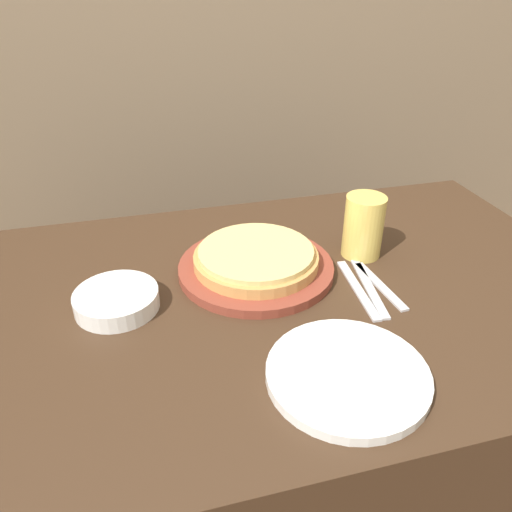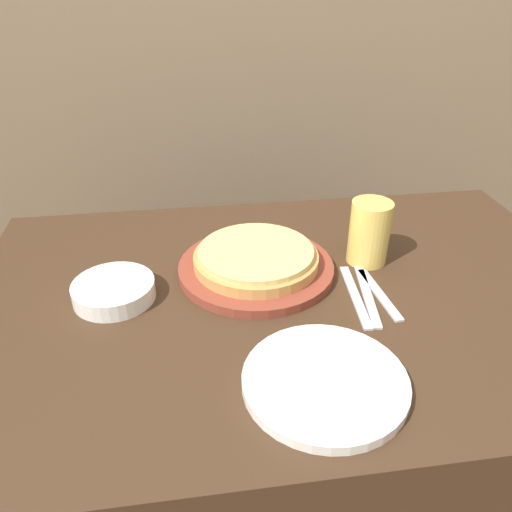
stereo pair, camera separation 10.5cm
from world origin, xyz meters
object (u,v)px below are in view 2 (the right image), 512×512
(pizza_on_board, at_px, (256,262))
(side_bowl, at_px, (114,291))
(fork, at_px, (355,296))
(dinner_plate, at_px, (328,381))
(dinner_knife, at_px, (367,295))
(spoon, at_px, (379,294))
(beer_glass, at_px, (370,230))

(pizza_on_board, xyz_separation_m, side_bowl, (-0.29, -0.06, -0.01))
(fork, bearing_deg, dinner_plate, -117.56)
(fork, xyz_separation_m, dinner_knife, (0.02, 0.00, 0.00))
(side_bowl, height_order, spoon, side_bowl)
(dinner_plate, bearing_deg, dinner_knife, 57.66)
(fork, bearing_deg, dinner_knife, 0.00)
(side_bowl, bearing_deg, dinner_plate, -39.07)
(spoon, bearing_deg, beer_glass, 82.71)
(pizza_on_board, relative_size, dinner_knife, 1.56)
(dinner_knife, bearing_deg, spoon, 0.00)
(pizza_on_board, height_order, dinner_knife, pizza_on_board)
(beer_glass, height_order, dinner_knife, beer_glass)
(dinner_knife, xyz_separation_m, spoon, (0.02, 0.00, 0.00))
(pizza_on_board, xyz_separation_m, fork, (0.18, -0.12, -0.02))
(pizza_on_board, xyz_separation_m, dinner_plate, (0.07, -0.34, -0.02))
(side_bowl, distance_m, dinner_knife, 0.50)
(dinner_plate, bearing_deg, pizza_on_board, 100.72)
(spoon, bearing_deg, dinner_knife, 180.00)
(dinner_plate, bearing_deg, side_bowl, 140.93)
(side_bowl, bearing_deg, pizza_on_board, 10.77)
(dinner_plate, height_order, side_bowl, side_bowl)
(pizza_on_board, distance_m, beer_glass, 0.26)
(side_bowl, distance_m, spoon, 0.53)
(pizza_on_board, xyz_separation_m, spoon, (0.23, -0.12, -0.02))
(pizza_on_board, distance_m, dinner_plate, 0.35)
(dinner_plate, distance_m, side_bowl, 0.46)
(beer_glass, distance_m, dinner_knife, 0.16)
(beer_glass, distance_m, spoon, 0.15)
(pizza_on_board, bearing_deg, dinner_knife, -29.84)
(beer_glass, distance_m, side_bowl, 0.55)
(fork, relative_size, dinner_knife, 1.00)
(side_bowl, relative_size, dinner_knife, 0.76)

